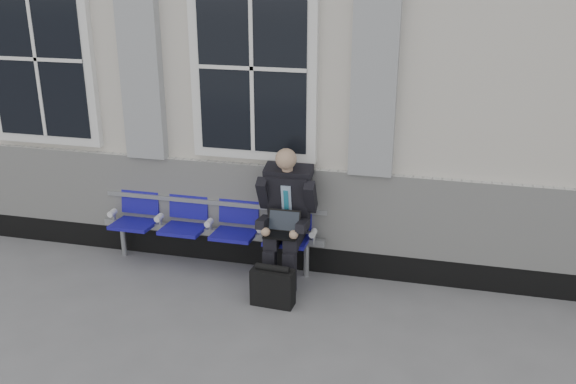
# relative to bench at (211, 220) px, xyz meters

# --- Properties ---
(ground) EXTENTS (70.00, 70.00, 0.00)m
(ground) POSITION_rel_bench_xyz_m (0.13, -1.32, -0.55)
(ground) COLOR slate
(ground) RESTS_ON ground
(station_building) EXTENTS (14.40, 4.40, 4.49)m
(station_building) POSITION_rel_bench_xyz_m (0.12, 2.15, 1.67)
(station_building) COLOR beige
(station_building) RESTS_ON ground
(bench) EXTENTS (2.60, 0.47, 0.91)m
(bench) POSITION_rel_bench_xyz_m (0.00, 0.00, 0.00)
(bench) COLOR #9EA0A3
(bench) RESTS_ON ground
(businessman) EXTENTS (0.61, 0.82, 1.49)m
(businessman) POSITION_rel_bench_xyz_m (0.90, -0.14, 0.25)
(businessman) COLOR black
(businessman) RESTS_ON ground
(briefcase) EXTENTS (0.44, 0.21, 0.44)m
(briefcase) POSITION_rel_bench_xyz_m (0.90, -0.70, -0.35)
(briefcase) COLOR black
(briefcase) RESTS_ON ground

